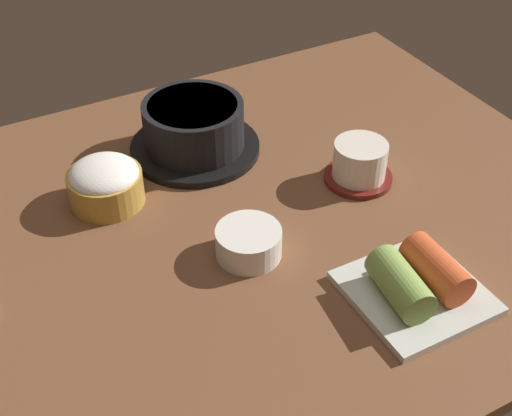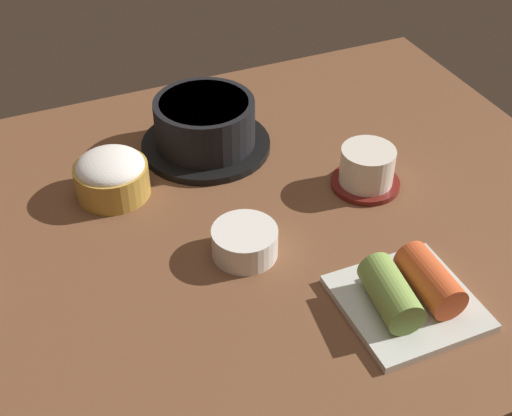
{
  "view_description": "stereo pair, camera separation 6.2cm",
  "coord_description": "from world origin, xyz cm",
  "px_view_note": "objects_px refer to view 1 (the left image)",
  "views": [
    {
      "loc": [
        -30.93,
        -63.06,
        61.47
      ],
      "look_at": [
        2.0,
        -2.0,
        5.0
      ],
      "focal_mm": 49.28,
      "sensor_mm": 36.0,
      "label": 1
    },
    {
      "loc": [
        -25.34,
        -65.76,
        61.47
      ],
      "look_at": [
        2.0,
        -2.0,
        5.0
      ],
      "focal_mm": 49.28,
      "sensor_mm": 36.0,
      "label": 2
    }
  ],
  "objects_px": {
    "rice_bowl": "(105,183)",
    "banchan_cup_center": "(249,242)",
    "stone_pot": "(194,129)",
    "tea_cup_with_saucer": "(362,165)",
    "kimchi_plate": "(417,283)"
  },
  "relations": [
    {
      "from": "banchan_cup_center",
      "to": "stone_pot",
      "type": "bearing_deg",
      "value": 81.48
    },
    {
      "from": "rice_bowl",
      "to": "kimchi_plate",
      "type": "bearing_deg",
      "value": -52.96
    },
    {
      "from": "stone_pot",
      "to": "kimchi_plate",
      "type": "distance_m",
      "value": 0.41
    },
    {
      "from": "stone_pot",
      "to": "kimchi_plate",
      "type": "bearing_deg",
      "value": -75.61
    },
    {
      "from": "rice_bowl",
      "to": "banchan_cup_center",
      "type": "relative_size",
      "value": 1.23
    },
    {
      "from": "stone_pot",
      "to": "tea_cup_with_saucer",
      "type": "relative_size",
      "value": 2.0
    },
    {
      "from": "stone_pot",
      "to": "rice_bowl",
      "type": "relative_size",
      "value": 1.91
    },
    {
      "from": "stone_pot",
      "to": "tea_cup_with_saucer",
      "type": "distance_m",
      "value": 0.25
    },
    {
      "from": "rice_bowl",
      "to": "kimchi_plate",
      "type": "height_order",
      "value": "rice_bowl"
    },
    {
      "from": "stone_pot",
      "to": "tea_cup_with_saucer",
      "type": "height_order",
      "value": "stone_pot"
    },
    {
      "from": "banchan_cup_center",
      "to": "kimchi_plate",
      "type": "bearing_deg",
      "value": -48.58
    },
    {
      "from": "rice_bowl",
      "to": "kimchi_plate",
      "type": "relative_size",
      "value": 0.68
    },
    {
      "from": "tea_cup_with_saucer",
      "to": "banchan_cup_center",
      "type": "distance_m",
      "value": 0.22
    },
    {
      "from": "rice_bowl",
      "to": "kimchi_plate",
      "type": "distance_m",
      "value": 0.42
    },
    {
      "from": "tea_cup_with_saucer",
      "to": "rice_bowl",
      "type": "bearing_deg",
      "value": 158.98
    }
  ]
}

